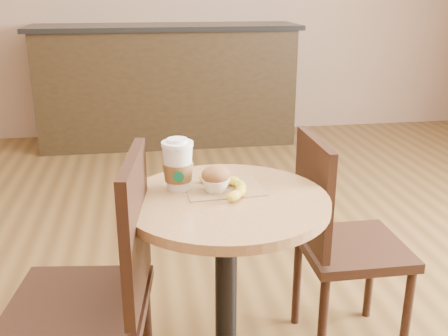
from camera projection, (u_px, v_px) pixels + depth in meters
name	position (u px, v px, depth m)	size (l,w,h in m)	color
cafe_table	(226.00, 270.00, 1.65)	(0.62, 0.62, 0.75)	black
chair_left	(99.00, 291.00, 1.54)	(0.45, 0.45, 0.92)	black
chair_right	(338.00, 238.00, 1.94)	(0.38, 0.38, 0.85)	black
service_counter	(167.00, 85.00, 4.66)	(2.30, 0.65, 1.04)	black
kraft_bag	(224.00, 188.00, 1.64)	(0.24, 0.18, 0.00)	olive
coffee_cup	(178.00, 167.00, 1.61)	(0.10, 0.10, 0.16)	silver
muffin	(216.00, 179.00, 1.60)	(0.09, 0.09, 0.08)	white
banana	(226.00, 186.00, 1.61)	(0.15, 0.22, 0.03)	gold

